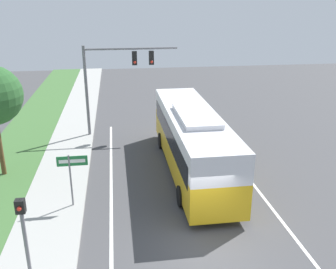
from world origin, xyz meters
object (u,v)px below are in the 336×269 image
Objects in this scene: bus at (192,138)px; signal_gantry at (114,72)px; pedestrian_signal at (24,231)px; street_sign at (72,171)px.

bus is 8.03m from signal_gantry.
bus is 10.64m from pedestrian_signal.
signal_gantry is (-3.93, 6.55, 2.46)m from bus.
signal_gantry is at bearing 77.71° from street_sign.
signal_gantry is at bearing 78.43° from pedestrian_signal.
pedestrian_signal is 5.16m from street_sign.
street_sign is (-2.08, -9.56, -2.57)m from signal_gantry.
street_sign is at bearing -153.38° from bus.
bus is 4.55× the size of street_sign.
signal_gantry reaches higher than street_sign.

